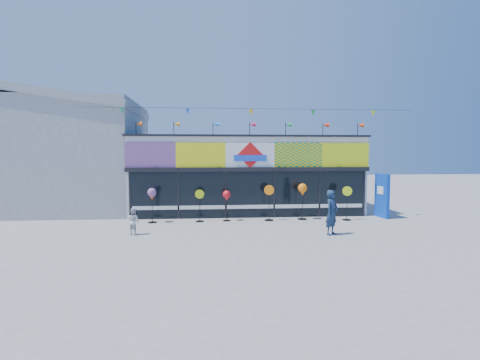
{
  "coord_description": "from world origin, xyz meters",
  "views": [
    {
      "loc": [
        -2.06,
        -14.81,
        3.15
      ],
      "look_at": [
        -0.62,
        2.0,
        1.98
      ],
      "focal_mm": 28.0,
      "sensor_mm": 36.0,
      "label": 1
    }
  ],
  "objects": [
    {
      "name": "spinner_4",
      "position": [
        2.46,
        2.73,
        1.39
      ],
      "size": [
        0.44,
        0.44,
        1.74
      ],
      "color": "black",
      "rests_on": "ground"
    },
    {
      "name": "spinner_5",
      "position": [
        4.52,
        2.34,
        0.86
      ],
      "size": [
        0.45,
        0.41,
        1.62
      ],
      "color": "black",
      "rests_on": "ground"
    },
    {
      "name": "spinner_0",
      "position": [
        -4.62,
        2.48,
        1.28
      ],
      "size": [
        0.41,
        0.41,
        1.6
      ],
      "color": "black",
      "rests_on": "ground"
    },
    {
      "name": "blue_sign",
      "position": [
        6.54,
        2.96,
        1.09
      ],
      "size": [
        0.28,
        1.1,
        2.17
      ],
      "rotation": [
        0.0,
        0.0,
        0.11
      ],
      "color": "#0C40BC",
      "rests_on": "ground"
    },
    {
      "name": "kite_shop",
      "position": [
        0.0,
        5.94,
        2.05
      ],
      "size": [
        16.0,
        5.7,
        5.31
      ],
      "color": "silver",
      "rests_on": "ground"
    },
    {
      "name": "spinner_3",
      "position": [
        0.81,
        2.56,
        0.89
      ],
      "size": [
        0.46,
        0.43,
        1.69
      ],
      "color": "black",
      "rests_on": "ground"
    },
    {
      "name": "neighbour_building",
      "position": [
        -10.0,
        7.0,
        3.2
      ],
      "size": [
        8.18,
        7.2,
        6.87
      ],
      "color": "#A6A8AB",
      "rests_on": "ground"
    },
    {
      "name": "adult_man",
      "position": [
        2.74,
        -0.73,
        0.88
      ],
      "size": [
        0.75,
        0.74,
        1.75
      ],
      "primitive_type": "imported",
      "rotation": [
        0.0,
        0.0,
        0.75
      ],
      "color": "#172B49",
      "rests_on": "ground"
    },
    {
      "name": "ground",
      "position": [
        0.0,
        0.0,
        0.0
      ],
      "size": [
        80.0,
        80.0,
        0.0
      ],
      "primitive_type": "plane",
      "color": "gray",
      "rests_on": "ground"
    },
    {
      "name": "spinner_1",
      "position": [
        -2.45,
        2.54,
        0.79
      ],
      "size": [
        0.42,
        0.38,
        1.5
      ],
      "color": "black",
      "rests_on": "ground"
    },
    {
      "name": "child",
      "position": [
        -4.98,
        -0.04,
        0.52
      ],
      "size": [
        0.59,
        0.52,
        1.05
      ],
      "primitive_type": "imported",
      "rotation": [
        0.0,
        0.0,
        2.57
      ],
      "color": "silver",
      "rests_on": "ground"
    },
    {
      "name": "spinner_2",
      "position": [
        -1.19,
        2.65,
        1.15
      ],
      "size": [
        0.36,
        0.36,
        1.44
      ],
      "color": "black",
      "rests_on": "ground"
    }
  ]
}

